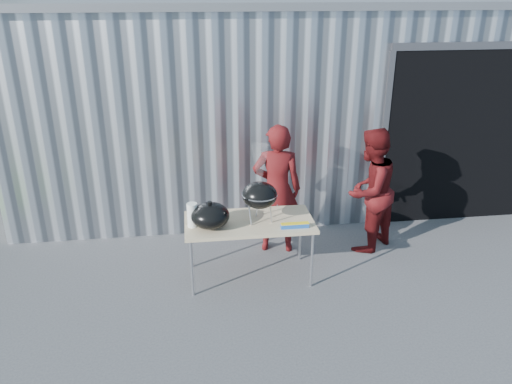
{
  "coord_description": "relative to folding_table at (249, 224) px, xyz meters",
  "views": [
    {
      "loc": [
        -0.62,
        -4.76,
        3.29
      ],
      "look_at": [
        0.1,
        0.59,
        1.05
      ],
      "focal_mm": 35.0,
      "sensor_mm": 36.0,
      "label": 1
    }
  ],
  "objects": [
    {
      "name": "ground",
      "position": [
        -0.0,
        -0.45,
        -0.71
      ],
      "size": [
        80.0,
        80.0,
        0.0
      ],
      "primitive_type": "plane",
      "color": "#414144"
    },
    {
      "name": "building",
      "position": [
        0.91,
        4.14,
        0.83
      ],
      "size": [
        8.2,
        6.2,
        3.1
      ],
      "color": "silver",
      "rests_on": "ground"
    },
    {
      "name": "folding_table",
      "position": [
        0.0,
        0.0,
        0.0
      ],
      "size": [
        1.5,
        0.75,
        0.75
      ],
      "color": "tan",
      "rests_on": "ground"
    },
    {
      "name": "kettle_grill",
      "position": [
        0.12,
        -0.03,
        0.47
      ],
      "size": [
        0.41,
        0.41,
        0.93
      ],
      "color": "black",
      "rests_on": "folding_table"
    },
    {
      "name": "grill_lid",
      "position": [
        -0.45,
        -0.1,
        0.18
      ],
      "size": [
        0.44,
        0.44,
        0.32
      ],
      "color": "black",
      "rests_on": "folding_table"
    },
    {
      "name": "paper_towels",
      "position": [
        -0.65,
        -0.05,
        0.18
      ],
      "size": [
        0.12,
        0.12,
        0.28
      ],
      "primitive_type": "cylinder",
      "color": "white",
      "rests_on": "folding_table"
    },
    {
      "name": "white_tub",
      "position": [
        -0.55,
        0.2,
        0.09
      ],
      "size": [
        0.2,
        0.15,
        0.1
      ],
      "primitive_type": "cube",
      "color": "white",
      "rests_on": "folding_table"
    },
    {
      "name": "foil_box",
      "position": [
        0.49,
        -0.25,
        0.07
      ],
      "size": [
        0.32,
        0.05,
        0.06
      ],
      "color": "#194FA7",
      "rests_on": "folding_table"
    },
    {
      "name": "person_cook",
      "position": [
        0.44,
        0.65,
        0.15
      ],
      "size": [
        0.69,
        0.52,
        1.72
      ],
      "primitive_type": "imported",
      "rotation": [
        0.0,
        0.0,
        2.97
      ],
      "color": "#4D0E0F",
      "rests_on": "ground"
    },
    {
      "name": "person_bystander",
      "position": [
        1.64,
        0.53,
        0.12
      ],
      "size": [
        1.02,
        0.99,
        1.66
      ],
      "primitive_type": "imported",
      "rotation": [
        0.0,
        0.0,
        3.79
      ],
      "color": "#4D0E0F",
      "rests_on": "ground"
    }
  ]
}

